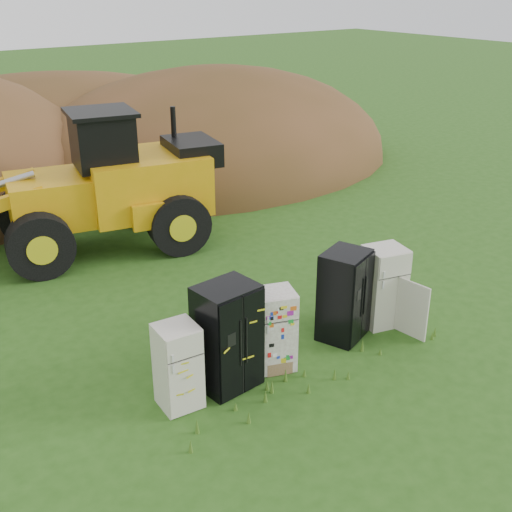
% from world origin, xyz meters
% --- Properties ---
extents(ground, '(120.00, 120.00, 0.00)m').
position_xyz_m(ground, '(0.00, 0.00, 0.00)').
color(ground, '#254F15').
rests_on(ground, ground).
extents(fridge_leftmost, '(0.73, 0.71, 1.55)m').
position_xyz_m(fridge_leftmost, '(-2.52, -0.00, 0.78)').
color(fridge_leftmost, beige).
rests_on(fridge_leftmost, ground).
extents(fridge_black_side, '(1.12, 0.92, 1.99)m').
position_xyz_m(fridge_black_side, '(-1.51, 0.00, 1.00)').
color(fridge_black_side, black).
rests_on(fridge_black_side, ground).
extents(fridge_sticker, '(0.89, 0.86, 1.60)m').
position_xyz_m(fridge_sticker, '(-0.46, -0.02, 0.80)').
color(fridge_sticker, white).
rests_on(fridge_sticker, ground).
extents(fridge_black_right, '(1.16, 1.07, 1.89)m').
position_xyz_m(fridge_black_right, '(1.34, 0.04, 0.94)').
color(fridge_black_right, black).
rests_on(fridge_black_right, ground).
extents(fridge_open_door, '(0.94, 0.90, 1.74)m').
position_xyz_m(fridge_open_door, '(2.40, -0.04, 0.87)').
color(fridge_open_door, beige).
rests_on(fridge_open_door, ground).
extents(wheel_loader, '(8.18, 4.61, 3.73)m').
position_xyz_m(wheel_loader, '(-1.39, 7.49, 1.86)').
color(wheel_loader, orange).
rests_on(wheel_loader, ground).
extents(dirt_mound_right, '(15.52, 11.38, 7.50)m').
position_xyz_m(dirt_mound_right, '(6.23, 12.81, 0.00)').
color(dirt_mound_right, '#453216').
rests_on(dirt_mound_right, ground).
extents(dirt_mound_back, '(18.68, 12.45, 6.68)m').
position_xyz_m(dirt_mound_back, '(1.19, 17.63, 0.00)').
color(dirt_mound_back, '#453216').
rests_on(dirt_mound_back, ground).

